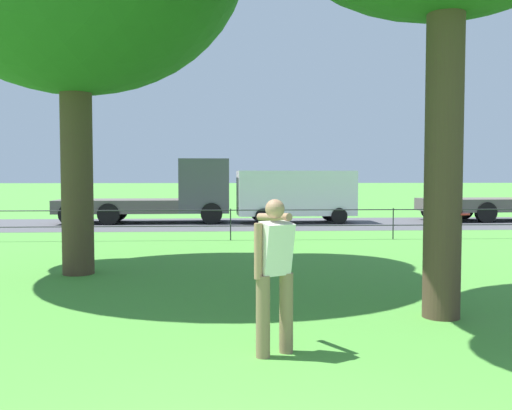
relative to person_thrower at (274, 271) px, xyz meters
name	(u,v)px	position (x,y,z in m)	size (l,w,h in m)	color
street_strip	(229,224)	(-0.38, 17.23, -0.96)	(80.00, 6.26, 0.01)	#4C4C51
park_fence	(231,219)	(-0.38, 11.32, -0.29)	(31.26, 0.04, 1.00)	#232328
person_thrower	(274,271)	(0.00, 0.00, 0.00)	(0.47, 0.88, 1.77)	#846B4C
frisbee	(460,214)	(2.78, 1.48, 0.53)	(0.36, 0.36, 0.03)	red
flatbed_truck_right	(170,195)	(-2.93, 18.14, 0.26)	(7.36, 2.58, 2.75)	#4C4C51
panel_van_far_left	(296,193)	(2.51, 17.80, 0.31)	(5.07, 2.25, 2.24)	white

